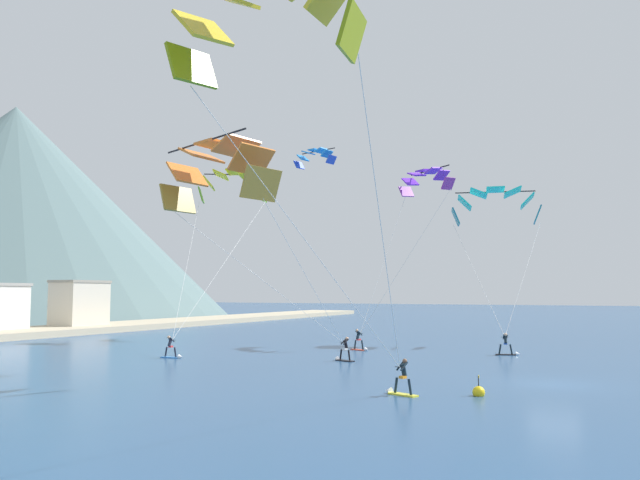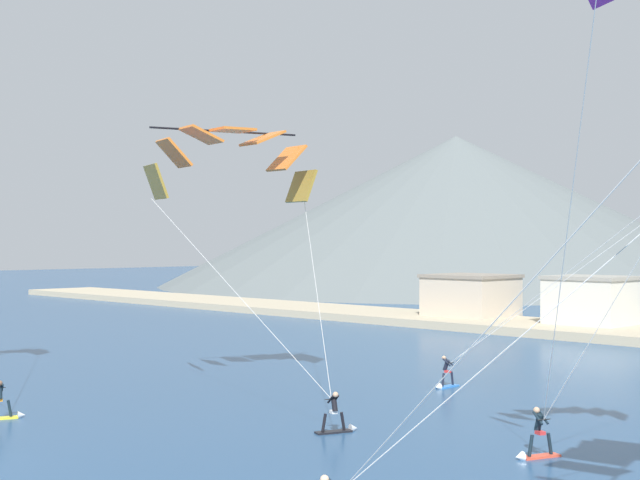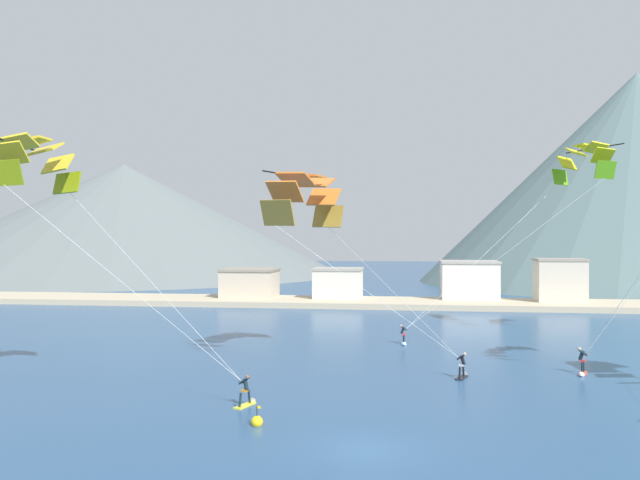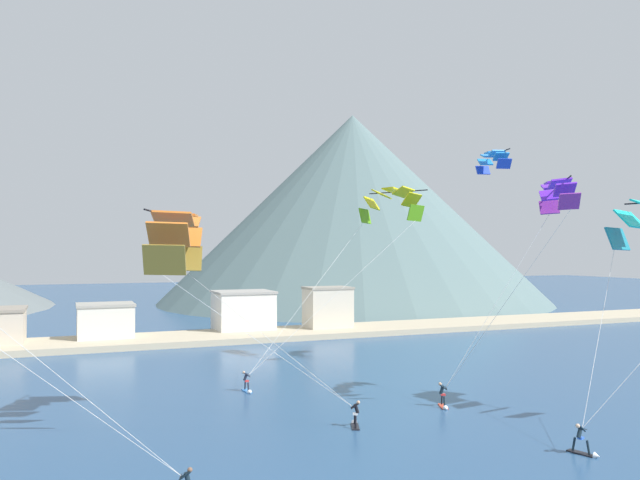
% 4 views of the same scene
% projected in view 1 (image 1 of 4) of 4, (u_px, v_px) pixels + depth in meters
% --- Properties ---
extents(ground_plane, '(400.00, 400.00, 0.00)m').
position_uv_depth(ground_plane, '(553.00, 384.00, 31.28)').
color(ground_plane, navy).
extents(kitesurfer_near_lead, '(1.00, 1.77, 1.76)m').
position_uv_depth(kitesurfer_near_lead, '(360.00, 344.00, 49.53)').
color(kitesurfer_near_lead, '#E54C33').
rests_on(kitesurfer_near_lead, ground).
extents(kitesurfer_near_trail, '(0.60, 1.75, 1.65)m').
position_uv_depth(kitesurfer_near_trail, '(173.00, 352.00, 43.76)').
color(kitesurfer_near_trail, '#337FDB').
rests_on(kitesurfer_near_trail, ground).
extents(kitesurfer_mid_center, '(0.89, 1.78, 1.71)m').
position_uv_depth(kitesurfer_mid_center, '(509.00, 348.00, 45.77)').
color(kitesurfer_mid_center, black).
rests_on(kitesurfer_mid_center, ground).
extents(kitesurfer_far_left, '(1.01, 1.77, 1.69)m').
position_uv_depth(kitesurfer_far_left, '(343.00, 354.00, 42.01)').
color(kitesurfer_far_left, black).
rests_on(kitesurfer_far_left, ground).
extents(kitesurfer_far_right, '(0.99, 1.77, 1.70)m').
position_uv_depth(kitesurfer_far_right, '(399.00, 384.00, 28.13)').
color(kitesurfer_far_right, yellow).
rests_on(kitesurfer_far_right, ground).
extents(parafoil_kite_near_lead, '(8.57, 6.55, 14.20)m').
position_uv_depth(parafoil_kite_near_lead, '(425.00, 179.00, 55.19)').
color(parafoil_kite_near_lead, purple).
extents(parafoil_kite_near_trail, '(17.69, 8.82, 15.43)m').
position_uv_depth(parafoil_kite_near_trail, '(234.00, 183.00, 61.10)').
color(parafoil_kite_near_trail, '#58A315').
extents(parafoil_kite_mid_center, '(11.84, 8.17, 12.78)m').
position_uv_depth(parafoil_kite_mid_center, '(496.00, 202.00, 56.67)').
color(parafoil_kite_mid_center, teal).
extents(parafoil_kite_far_left, '(12.46, 8.64, 11.74)m').
position_uv_depth(parafoil_kite_far_left, '(218.00, 167.00, 35.05)').
color(parafoil_kite_far_left, olive).
extents(parafoil_kite_far_right, '(13.07, 6.49, 12.82)m').
position_uv_depth(parafoil_kite_far_right, '(263.00, 14.00, 18.61)').
color(parafoil_kite_far_right, olive).
extents(parafoil_kite_distant_high_outer, '(2.37, 5.16, 1.82)m').
position_uv_depth(parafoil_kite_distant_high_outer, '(315.00, 156.00, 66.28)').
color(parafoil_kite_distant_high_outer, blue).
extents(race_marker_buoy, '(0.56, 0.56, 1.02)m').
position_uv_depth(race_marker_buoy, '(479.00, 392.00, 27.82)').
color(race_marker_buoy, yellow).
rests_on(race_marker_buoy, ground).
extents(shore_building_quay_east, '(6.00, 4.24, 6.02)m').
position_uv_depth(shore_building_quay_east, '(80.00, 306.00, 74.22)').
color(shore_building_quay_east, beige).
rests_on(shore_building_quay_east, ground).
extents(mountain_peak_west_ridge, '(81.62, 81.62, 39.93)m').
position_uv_depth(mountain_peak_west_ridge, '(12.00, 210.00, 117.29)').
color(mountain_peak_west_ridge, slate).
rests_on(mountain_peak_west_ridge, ground).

